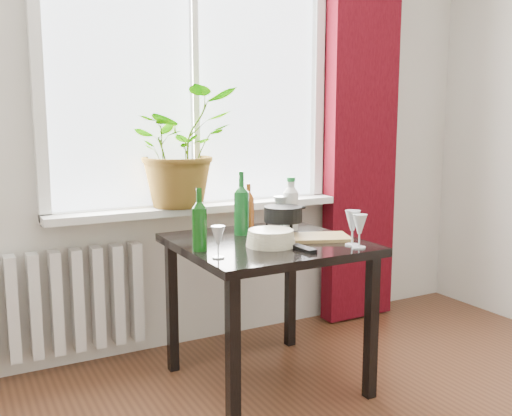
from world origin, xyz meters
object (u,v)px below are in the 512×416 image
plate_stack (271,238)px  cutting_board (317,237)px  table (267,259)px  wineglass_back_left (201,223)px  potted_plant (180,147)px  wine_bottle_left (199,219)px  wineglass_front_right (359,231)px  radiator (67,301)px  wineglass_back_center (281,213)px  fondue_pot (283,221)px  tv_remote (303,249)px  wineglass_front_left (218,242)px  wine_bottle_right (241,203)px  cleaning_bottle (291,203)px  bottle_amber (249,205)px  wineglass_far_right (352,227)px

plate_stack → cutting_board: bearing=5.2°
table → wineglass_back_left: bearing=142.1°
potted_plant → cutting_board: potted_plant is taller
wine_bottle_left → cutting_board: bearing=-4.4°
wineglass_front_right → plate_stack: bearing=145.8°
radiator → plate_stack: bearing=-42.8°
wineglass_back_center → fondue_pot: size_ratio=0.84×
cutting_board → potted_plant: bearing=123.6°
radiator → cutting_board: size_ratio=2.57×
radiator → tv_remote: 1.31m
wineglass_front_left → plate_stack: size_ratio=0.61×
radiator → fondue_pot: size_ratio=3.60×
potted_plant → wineglass_back_left: size_ratio=4.33×
wineglass_back_center → wineglass_front_left: 0.68m
potted_plant → wine_bottle_right: bearing=-66.8°
wine_bottle_left → wineglass_back_center: (0.57, 0.24, -0.05)m
potted_plant → wineglass_back_left: bearing=-96.9°
cleaning_bottle → cutting_board: size_ratio=0.92×
radiator → bottle_amber: 1.09m
wineglass_front_right → tv_remote: bearing=162.1°
potted_plant → wine_bottle_left: (-0.16, -0.63, -0.29)m
wineglass_far_right → tv_remote: 0.27m
potted_plant → wineglass_back_center: 0.66m
wine_bottle_right → wineglass_far_right: wine_bottle_right is taller
wineglass_front_right → wineglass_back_center: size_ratio=0.86×
tv_remote → cutting_board: 0.26m
wine_bottle_left → wineglass_far_right: size_ratio=1.67×
tv_remote → table: bearing=96.8°
potted_plant → wineglass_back_left: potted_plant is taller
wineglass_front_right → wine_bottle_left: bearing=155.6°
table → wine_bottle_right: 0.32m
fondue_pot → wineglass_front_left: bearing=-134.6°
wineglass_back_left → radiator: bearing=144.1°
wine_bottle_right → tv_remote: wine_bottle_right is taller
cleaning_bottle → plate_stack: (-0.29, -0.29, -0.11)m
wineglass_front_left → cutting_board: 0.61m
table → wine_bottle_left: 0.44m
bottle_amber → tv_remote: (-0.04, -0.61, -0.11)m
cleaning_bottle → wineglass_front_right: size_ratio=1.79×
cleaning_bottle → tv_remote: cleaning_bottle is taller
wineglass_front_left → plate_stack: wineglass_front_left is taller
wineglass_back_left → tv_remote: bearing=-57.0°
table → cleaning_bottle: size_ratio=2.97×
wineglass_front_right → plate_stack: size_ratio=0.69×
bottle_amber → wineglass_back_center: bottle_amber is taller
wineglass_front_left → tv_remote: size_ratio=0.92×
fondue_pot → tv_remote: bearing=-89.0°
wineglass_front_left → cutting_board: bearing=11.5°
fondue_pot → wineglass_back_center: bearing=79.8°
wine_bottle_left → wineglass_far_right: bearing=-19.9°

